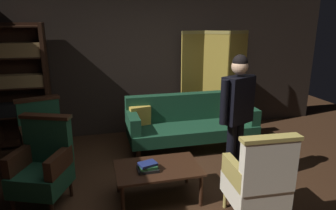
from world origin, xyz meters
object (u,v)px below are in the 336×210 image
(folding_screen, at_px, (215,80))
(velvet_couch, at_px, (190,121))
(armchair_wing_right, at_px, (43,165))
(standing_figure, at_px, (237,109))
(book_green_cloth, at_px, (148,166))
(armchair_gilt_accent, at_px, (258,180))
(armchair_wing_left, at_px, (43,138))
(coffee_table, at_px, (158,171))
(book_black_cloth, at_px, (148,169))
(bookshelf, at_px, (20,84))
(book_navy_cloth, at_px, (148,164))

(folding_screen, distance_m, velvet_couch, 1.11)
(armchair_wing_right, distance_m, standing_figure, 2.39)
(velvet_couch, height_order, book_green_cloth, velvet_couch)
(armchair_gilt_accent, bearing_deg, armchair_wing_left, 142.39)
(armchair_wing_left, height_order, armchair_wing_right, same)
(coffee_table, relative_size, armchair_wing_left, 0.96)
(book_black_cloth, bearing_deg, velvet_couch, 55.81)
(folding_screen, height_order, coffee_table, folding_screen)
(coffee_table, height_order, standing_figure, standing_figure)
(bookshelf, relative_size, armchair_wing_right, 1.97)
(armchair_wing_left, height_order, book_black_cloth, armchair_wing_left)
(armchair_gilt_accent, distance_m, armchair_wing_left, 2.94)
(bookshelf, relative_size, velvet_couch, 0.97)
(velvet_couch, relative_size, standing_figure, 1.25)
(coffee_table, bearing_deg, book_navy_cloth, -157.38)
(book_navy_cloth, bearing_deg, velvet_couch, 55.81)
(folding_screen, xyz_separation_m, armchair_wing_right, (-2.86, -1.84, -0.50))
(coffee_table, height_order, book_navy_cloth, book_navy_cloth)
(armchair_gilt_accent, bearing_deg, book_green_cloth, 149.45)
(folding_screen, height_order, book_green_cloth, folding_screen)
(armchair_gilt_accent, xyz_separation_m, book_green_cloth, (-1.05, 0.62, -0.02))
(armchair_wing_right, bearing_deg, velvet_couch, 28.28)
(armchair_gilt_accent, bearing_deg, book_black_cloth, 149.45)
(book_green_cloth, relative_size, book_navy_cloth, 1.00)
(armchair_gilt_accent, xyz_separation_m, book_navy_cloth, (-1.05, 0.62, 0.01))
(armchair_gilt_accent, xyz_separation_m, book_black_cloth, (-1.05, 0.62, -0.05))
(folding_screen, relative_size, book_green_cloth, 9.58)
(folding_screen, relative_size, coffee_table, 1.90)
(book_black_cloth, bearing_deg, armchair_wing_right, 165.45)
(bookshelf, xyz_separation_m, armchair_gilt_accent, (2.76, -2.83, -0.59))
(armchair_gilt_accent, bearing_deg, book_navy_cloth, 149.45)
(coffee_table, relative_size, armchair_gilt_accent, 0.96)
(armchair_gilt_accent, relative_size, book_black_cloth, 4.32)
(velvet_couch, height_order, armchair_wing_left, armchair_wing_left)
(bookshelf, bearing_deg, book_black_cloth, -52.39)
(standing_figure, bearing_deg, book_black_cloth, -172.46)
(bookshelf, height_order, book_green_cloth, bookshelf)
(velvet_couch, relative_size, armchair_wing_left, 2.04)
(book_black_cloth, bearing_deg, armchair_wing_left, 137.42)
(coffee_table, height_order, armchair_wing_left, armchair_wing_left)
(armchair_wing_left, relative_size, standing_figure, 0.61)
(book_green_cloth, bearing_deg, armchair_gilt_accent, -30.55)
(armchair_wing_left, bearing_deg, bookshelf, 112.30)
(armchair_gilt_accent, distance_m, book_green_cloth, 1.22)
(armchair_wing_left, relative_size, book_black_cloth, 4.32)
(folding_screen, distance_m, armchair_wing_right, 3.44)
(coffee_table, relative_size, book_navy_cloth, 5.05)
(bookshelf, relative_size, book_black_cloth, 8.52)
(folding_screen, bearing_deg, armchair_gilt_accent, -103.03)
(coffee_table, xyz_separation_m, armchair_wing_right, (-1.30, 0.25, 0.12))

